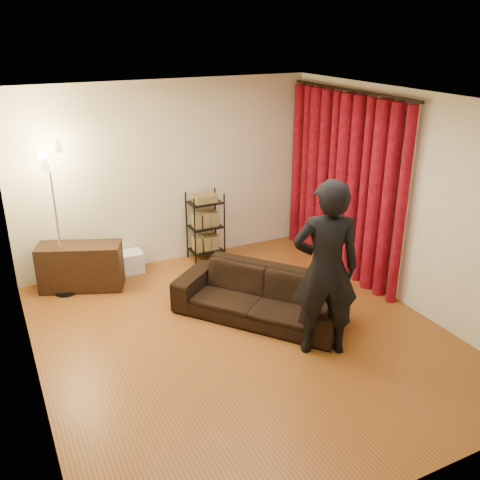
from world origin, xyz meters
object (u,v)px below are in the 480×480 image
floor_lamp (57,222)px  storage_boxes (130,262)px  person (326,269)px  media_cabinet (81,267)px  sofa (259,295)px  wire_shelf (205,227)px

floor_lamp → storage_boxes: bearing=14.1°
storage_boxes → person: bearing=-64.8°
person → floor_lamp: (-2.33, 2.67, 0.03)m
media_cabinet → floor_lamp: 0.74m
person → sofa: bearing=-49.4°
storage_boxes → wire_shelf: size_ratio=0.36×
person → wire_shelf: person is taller
media_cabinet → storage_boxes: 0.77m
sofa → person: (0.28, -0.93, 0.69)m
person → wire_shelf: (-0.18, 2.88, -0.46)m
sofa → media_cabinet: media_cabinet is taller
sofa → person: person is taller
floor_lamp → media_cabinet: bearing=9.7°
storage_boxes → wire_shelf: wire_shelf is taller
wire_shelf → floor_lamp: bearing=-159.9°
floor_lamp → sofa: bearing=-40.2°
wire_shelf → floor_lamp: 2.22m
media_cabinet → floor_lamp: bearing=-148.2°
sofa → media_cabinet: size_ratio=1.89×
storage_boxes → floor_lamp: (-0.96, -0.24, 0.86)m
floor_lamp → person: bearing=-48.9°
wire_shelf → floor_lamp: floor_lamp is taller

